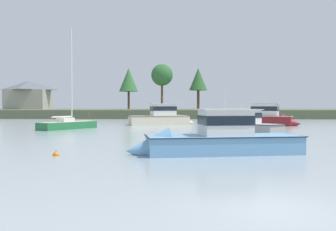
{
  "coord_description": "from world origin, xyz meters",
  "views": [
    {
      "loc": [
        -2.55,
        -10.17,
        2.83
      ],
      "look_at": [
        -3.71,
        32.25,
        1.76
      ],
      "focal_mm": 38.75,
      "sensor_mm": 36.0,
      "label": 1
    }
  ],
  "objects": [
    {
      "name": "cruiser_grey",
      "position": [
        3.7,
        28.45,
        0.61
      ],
      "size": [
        8.18,
        8.72,
        4.39
      ],
      "color": "gray",
      "rests_on": "ground"
    },
    {
      "name": "cruiser_skyblue",
      "position": [
        -0.85,
        11.45,
        0.56
      ],
      "size": [
        10.77,
        4.59,
        5.29
      ],
      "color": "#669ECC",
      "rests_on": "ground"
    },
    {
      "name": "shore_tree_center_right",
      "position": [
        -6.35,
        76.22,
        10.25
      ],
      "size": [
        5.17,
        5.17,
        10.91
      ],
      "color": "brown",
      "rests_on": "far_shore_bank"
    },
    {
      "name": "shore_tree_right_mid",
      "position": [
        -16.97,
        95.51,
        10.53
      ],
      "size": [
        5.55,
        5.55,
        12.0
      ],
      "color": "brown",
      "rests_on": "far_shore_bank"
    },
    {
      "name": "mooring_buoy_red",
      "position": [
        13.01,
        61.7,
        0.07
      ],
      "size": [
        0.42,
        0.42,
        0.47
      ],
      "color": "red",
      "rests_on": "ground"
    },
    {
      "name": "cruiser_maroon",
      "position": [
        10.75,
        43.96,
        0.8
      ],
      "size": [
        10.54,
        6.71,
        5.59
      ],
      "color": "maroon",
      "rests_on": "ground"
    },
    {
      "name": "far_shore_bank",
      "position": [
        0.0,
        96.49,
        1.0
      ],
      "size": [
        211.24,
        53.28,
        1.99
      ],
      "primitive_type": "cube",
      "color": "#4C563D",
      "rests_on": "ground"
    },
    {
      "name": "ground_plane",
      "position": [
        0.0,
        0.0,
        0.0
      ],
      "size": [
        469.42,
        469.42,
        0.0
      ],
      "primitive_type": "plane",
      "color": "#939EA3"
    },
    {
      "name": "shore_tree_center_left",
      "position": [
        3.28,
        94.2,
        10.55
      ],
      "size": [
        5.22,
        5.22,
        11.87
      ],
      "color": "brown",
      "rests_on": "far_shore_bank"
    },
    {
      "name": "mooring_buoy_orange",
      "position": [
        -9.53,
        10.32,
        0.06
      ],
      "size": [
        0.36,
        0.36,
        0.41
      ],
      "color": "orange",
      "rests_on": "ground"
    },
    {
      "name": "cottage_near_water",
      "position": [
        -46.33,
        95.12,
        6.31
      ],
      "size": [
        12.45,
        9.93,
        8.35
      ],
      "color": "#9E998E",
      "rests_on": "far_shore_bank"
    },
    {
      "name": "cruiser_cream",
      "position": [
        -4.57,
        45.05,
        0.79
      ],
      "size": [
        10.65,
        5.88,
        5.36
      ],
      "color": "beige",
      "rests_on": "ground"
    },
    {
      "name": "sailboat_green",
      "position": [
        -16.29,
        34.64,
        0.27
      ],
      "size": [
        5.93,
        8.15,
        13.3
      ],
      "color": "#236B3D",
      "rests_on": "ground"
    }
  ]
}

